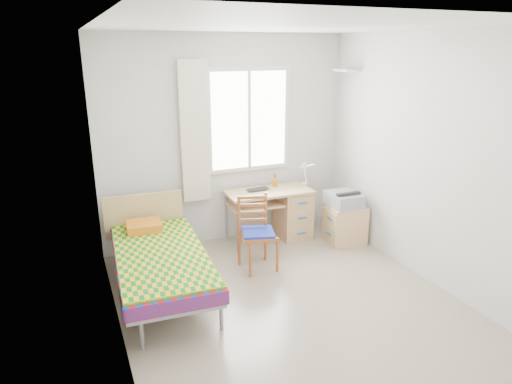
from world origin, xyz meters
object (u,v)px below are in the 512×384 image
(desk, at_px, (288,210))
(cabinet, at_px, (345,224))
(printer, at_px, (344,199))
(bed, at_px, (159,256))
(chair, at_px, (257,228))

(desk, relative_size, cabinet, 2.20)
(printer, bearing_deg, cabinet, -19.99)
(bed, height_order, desk, bed)
(desk, height_order, chair, chair)
(desk, relative_size, printer, 2.57)
(bed, bearing_deg, chair, 9.70)
(bed, distance_m, chair, 1.15)
(bed, height_order, printer, bed)
(bed, xyz_separation_m, cabinet, (2.46, 0.32, -0.15))
(bed, distance_m, cabinet, 2.48)
(bed, distance_m, printer, 2.45)
(bed, relative_size, desk, 1.75)
(chair, distance_m, printer, 1.30)
(desk, bearing_deg, bed, -155.90)
(desk, height_order, printer, desk)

